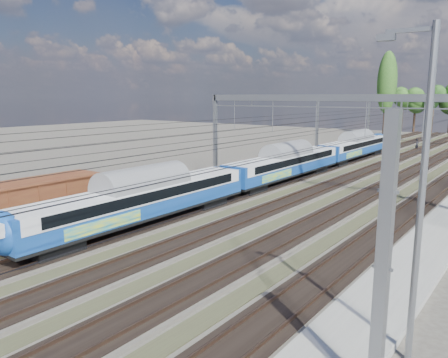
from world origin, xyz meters
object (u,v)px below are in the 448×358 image
Objects in this scene: signal_near at (390,144)px; lamp_post at (419,187)px; emu_train at (285,160)px; worker at (417,145)px; freight_boxcar at (0,210)px.

lamp_post reaches higher than signal_near.
lamp_post is at bearing -53.24° from emu_train.
worker is 23.11m from signal_near.
lamp_post is at bearing 5.56° from freight_boxcar.
signal_near is 41.46m from lamp_post.
emu_train is 30.94m from lamp_post.
freight_boxcar is at bearing -164.24° from worker.
worker is at bearing 75.71° from signal_near.
signal_near reaches higher than freight_boxcar.
worker is 0.18× the size of lamp_post.
emu_train is 38.00m from worker.
lamp_post is (12.26, -39.50, 2.78)m from signal_near.
emu_train reaches higher than worker.
emu_train is 4.47× the size of freight_boxcar.
emu_train is at bearing -162.73° from worker.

